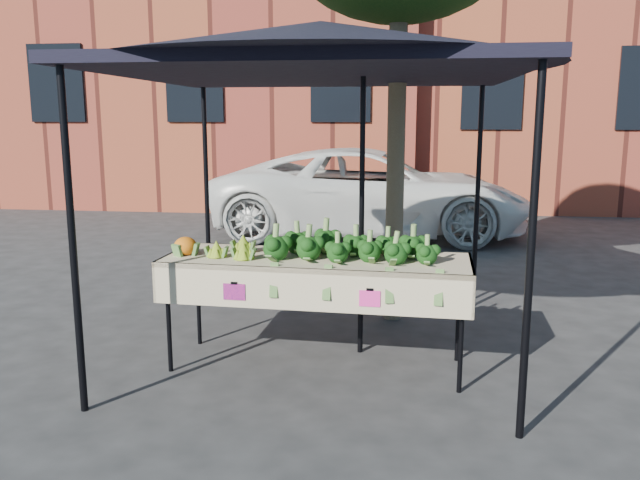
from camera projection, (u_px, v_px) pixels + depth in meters
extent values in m
plane|color=#242427|center=(304.00, 358.00, 5.36)|extent=(90.00, 90.00, 0.00)
cube|color=beige|center=(317.00, 312.00, 5.12)|extent=(2.44, 0.92, 0.90)
cube|color=#F22D8C|center=(236.00, 293.00, 4.75)|extent=(0.17, 0.01, 0.12)
cube|color=#F82FA1|center=(373.00, 298.00, 4.62)|extent=(0.17, 0.01, 0.12)
ellipsoid|color=#10350E|center=(352.00, 243.00, 5.00)|extent=(1.35, 0.55, 0.24)
ellipsoid|color=#8BA822|center=(234.00, 244.00, 5.09)|extent=(0.41, 0.45, 0.18)
ellipsoid|color=orange|center=(185.00, 245.00, 5.11)|extent=(0.18, 0.18, 0.17)
imported|color=white|center=(373.00, 76.00, 10.52)|extent=(1.52, 2.48, 5.32)
cube|color=maroon|center=(186.00, 21.00, 16.85)|extent=(12.00, 8.00, 9.00)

